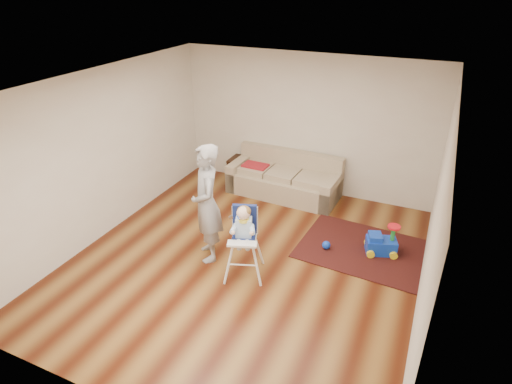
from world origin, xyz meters
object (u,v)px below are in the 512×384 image
at_px(toy_ball, 326,245).
at_px(high_chair, 244,242).
at_px(ride_on_toy, 382,239).
at_px(sofa, 284,176).
at_px(adult, 207,204).
at_px(side_table, 243,170).

xyz_separation_m(toy_ball, high_chair, (-0.93, -1.08, 0.46)).
distance_m(ride_on_toy, toy_ball, 0.86).
relative_size(sofa, toy_ball, 16.53).
relative_size(sofa, adult, 1.19).
bearing_deg(adult, side_table, 157.42).
distance_m(sofa, high_chair, 2.62).
relative_size(side_table, high_chair, 0.45).
xyz_separation_m(side_table, adult, (0.69, -2.65, 0.66)).
distance_m(sofa, adult, 2.48).
xyz_separation_m(ride_on_toy, adult, (-2.42, -1.15, 0.65)).
bearing_deg(ride_on_toy, toy_ball, 178.99).
xyz_separation_m(sofa, toy_ball, (1.31, -1.50, -0.33)).
distance_m(sofa, side_table, 1.05).
relative_size(high_chair, adult, 0.61).
height_order(side_table, ride_on_toy, ride_on_toy).
bearing_deg(adult, high_chair, 37.85).
bearing_deg(adult, toy_ball, 81.85).
xyz_separation_m(side_table, toy_ball, (2.31, -1.75, -0.17)).
xyz_separation_m(toy_ball, adult, (-1.62, -0.90, 0.84)).
height_order(sofa, side_table, sofa).
bearing_deg(toy_ball, sofa, 131.00).
height_order(ride_on_toy, toy_ball, ride_on_toy).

